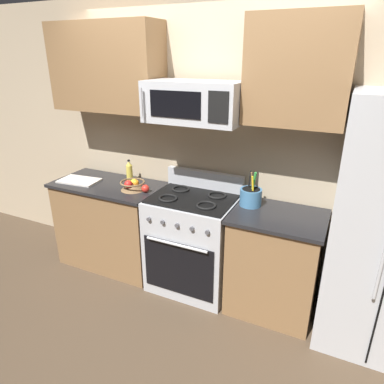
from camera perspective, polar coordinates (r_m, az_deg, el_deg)
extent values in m
plane|color=#473828|center=(3.06, -5.85, -21.93)|extent=(16.00, 16.00, 0.00)
cube|color=tan|center=(3.25, 2.91, 7.45)|extent=(8.00, 0.10, 2.60)
cube|color=olive|center=(3.72, -13.15, -5.39)|extent=(1.06, 0.55, 0.88)
cube|color=black|center=(3.54, -13.78, 1.17)|extent=(1.10, 0.59, 0.03)
cube|color=#B2B5BA|center=(3.27, 0.13, -8.55)|extent=(0.76, 0.59, 0.91)
cube|color=black|center=(3.09, -2.31, -12.56)|extent=(0.67, 0.01, 0.51)
cylinder|color=#B2B5BA|center=(2.93, -2.62, -8.71)|extent=(0.57, 0.02, 0.02)
cube|color=black|center=(3.06, 0.13, -1.05)|extent=(0.73, 0.53, 0.02)
cube|color=#B2B5BA|center=(3.26, 2.14, 1.93)|extent=(0.76, 0.06, 0.18)
torus|color=black|center=(3.03, -4.00, -1.03)|extent=(0.17, 0.17, 0.02)
torus|color=black|center=(2.88, 2.36, -2.24)|extent=(0.17, 0.17, 0.02)
torus|color=black|center=(3.23, -1.85, 0.53)|extent=(0.17, 0.17, 0.02)
torus|color=black|center=(3.09, 4.18, -0.53)|extent=(0.17, 0.17, 0.02)
cylinder|color=#4C4C51|center=(2.99, -7.18, -4.49)|extent=(0.04, 0.02, 0.04)
cylinder|color=#4C4C51|center=(2.92, -4.90, -5.02)|extent=(0.04, 0.02, 0.04)
cylinder|color=#4C4C51|center=(2.86, -2.51, -5.56)|extent=(0.04, 0.02, 0.04)
cylinder|color=#4C4C51|center=(2.81, -0.03, -6.12)|extent=(0.04, 0.02, 0.04)
cylinder|color=#4C4C51|center=(2.76, 2.56, -6.68)|extent=(0.04, 0.02, 0.04)
cube|color=olive|center=(3.08, 13.39, -11.65)|extent=(0.71, 0.55, 0.88)
cube|color=black|center=(2.86, 14.17, -4.00)|extent=(0.75, 0.59, 0.03)
cube|color=#B2B5BA|center=(2.87, 0.41, 14.69)|extent=(0.79, 0.40, 0.33)
cube|color=black|center=(2.72, -2.86, 14.27)|extent=(0.44, 0.01, 0.20)
cube|color=black|center=(2.57, 4.38, 13.80)|extent=(0.16, 0.01, 0.23)
cylinder|color=#B2B5BA|center=(2.84, -8.37, 14.40)|extent=(0.02, 0.02, 0.23)
cube|color=olive|center=(3.45, -13.98, 19.37)|extent=(1.09, 0.34, 0.78)
cube|color=olive|center=(2.73, 17.18, 18.56)|extent=(0.74, 0.34, 0.78)
cylinder|color=teal|center=(2.96, 9.69, -0.85)|extent=(0.19, 0.19, 0.15)
cylinder|color=black|center=(2.95, 9.70, -0.64)|extent=(0.15, 0.15, 0.12)
cylinder|color=green|center=(2.94, 10.03, 0.85)|extent=(0.06, 0.04, 0.27)
cylinder|color=black|center=(2.96, 9.41, 1.04)|extent=(0.03, 0.03, 0.27)
cylinder|color=olive|center=(2.92, 9.93, 0.82)|extent=(0.03, 0.06, 0.27)
cylinder|color=yellow|center=(2.90, 10.06, 0.31)|extent=(0.04, 0.03, 0.25)
cone|color=brown|center=(3.31, -9.79, 0.99)|extent=(0.23, 0.23, 0.07)
torus|color=brown|center=(3.30, -9.83, 1.60)|extent=(0.24, 0.24, 0.02)
sphere|color=red|center=(3.28, -10.50, 1.27)|extent=(0.08, 0.08, 0.08)
sphere|color=orange|center=(3.31, -9.34, 1.51)|extent=(0.07, 0.07, 0.07)
sphere|color=yellow|center=(3.32, -9.54, 1.58)|extent=(0.07, 0.07, 0.07)
sphere|color=red|center=(3.23, -7.73, 0.58)|extent=(0.07, 0.07, 0.07)
cube|color=silver|center=(3.67, -18.18, 1.82)|extent=(0.42, 0.28, 0.02)
cylinder|color=gold|center=(3.56, -10.31, 3.14)|extent=(0.06, 0.06, 0.16)
cone|color=gold|center=(3.52, -10.42, 4.69)|extent=(0.06, 0.06, 0.04)
cylinder|color=black|center=(3.52, -10.45, 5.14)|extent=(0.03, 0.03, 0.01)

